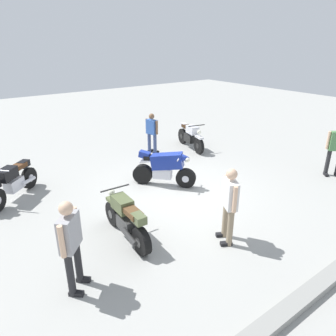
{
  "coord_description": "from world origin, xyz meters",
  "views": [
    {
      "loc": [
        5.09,
        6.52,
        4.15
      ],
      "look_at": [
        0.21,
        -0.14,
        0.75
      ],
      "focal_mm": 33.42,
      "sensor_mm": 36.0,
      "label": 1
    }
  ],
  "objects": [
    {
      "name": "ground_plane",
      "position": [
        0.0,
        0.0,
        0.0
      ],
      "size": [
        40.0,
        40.0,
        0.0
      ],
      "primitive_type": "plane",
      "color": "#9E9E99"
    },
    {
      "name": "curb_edge",
      "position": [
        0.0,
        4.6,
        0.07
      ],
      "size": [
        14.0,
        0.3,
        0.15
      ],
      "primitive_type": "cube",
      "color": "gray",
      "rests_on": "ground"
    },
    {
      "name": "motorcycle_olive_vintage",
      "position": [
        2.33,
        1.2,
        0.49
      ],
      "size": [
        0.7,
        1.95,
        1.07
      ],
      "rotation": [
        0.0,
        0.0,
        4.67
      ],
      "color": "black",
      "rests_on": "ground"
    },
    {
      "name": "motorcycle_blue_sportbike",
      "position": [
        0.03,
        -0.56,
        0.59
      ],
      "size": [
        1.42,
        1.6,
        1.14
      ],
      "rotation": [
        0.0,
        0.0,
        2.28
      ],
      "color": "black",
      "rests_on": "ground"
    },
    {
      "name": "motorcycle_black_cruiser",
      "position": [
        3.92,
        -2.32,
        0.52
      ],
      "size": [
        1.6,
        1.52,
        1.09
      ],
      "rotation": [
        0.0,
        0.0,
        0.75
      ],
      "color": "black",
      "rests_on": "ground"
    },
    {
      "name": "motorcycle_silver_cruiser",
      "position": [
        -2.89,
        -2.81,
        0.52
      ],
      "size": [
        0.83,
        2.06,
        1.09
      ],
      "rotation": [
        0.0,
        0.0,
        1.35
      ],
      "color": "black",
      "rests_on": "ground"
    },
    {
      "name": "person_in_gray_shirt",
      "position": [
        3.81,
        2.0,
        1.01
      ],
      "size": [
        0.55,
        0.57,
        1.76
      ],
      "rotation": [
        0.0,
        0.0,
        2.4
      ],
      "color": "#262628",
      "rests_on": "ground"
    },
    {
      "name": "person_in_white_shirt",
      "position": [
        0.59,
        2.58,
        0.99
      ],
      "size": [
        0.48,
        0.63,
        1.73
      ],
      "rotation": [
        0.0,
        0.0,
        5.79
      ],
      "color": "gray",
      "rests_on": "ground"
    },
    {
      "name": "person_in_blue_shirt",
      "position": [
        -1.31,
        -3.25,
        0.88
      ],
      "size": [
        0.38,
        0.62,
        1.57
      ],
      "rotation": [
        0.0,
        0.0,
        3.36
      ],
      "color": "#384772",
      "rests_on": "ground"
    }
  ]
}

